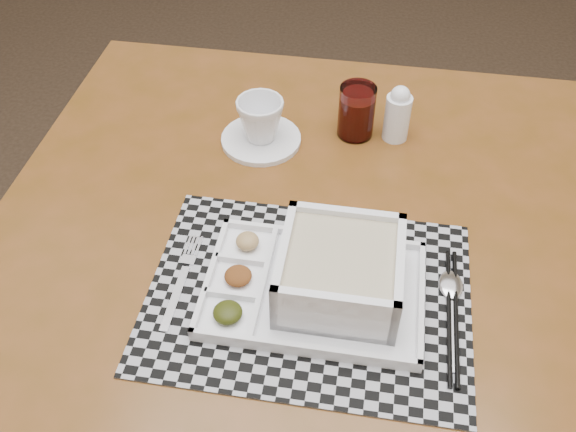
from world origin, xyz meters
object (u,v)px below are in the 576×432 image
object	(u,v)px
dining_table	(311,273)
serving_tray	(330,278)
cup	(260,120)
creamer_bottle	(398,114)
juice_glass	(356,113)

from	to	relation	value
dining_table	serving_tray	xyz separation A→B (m)	(0.04, -0.11, 0.12)
dining_table	cup	bearing A→B (deg)	117.48
cup	dining_table	bearing A→B (deg)	-69.32
creamer_bottle	juice_glass	bearing A→B (deg)	179.47
juice_glass	cup	bearing A→B (deg)	-164.45
serving_tray	cup	bearing A→B (deg)	114.83
cup	juice_glass	world-z (taller)	juice_glass
serving_tray	juice_glass	bearing A→B (deg)	87.94
serving_tray	juice_glass	world-z (taller)	juice_glass
serving_tray	cup	size ratio (longest dim) A/B	3.72
dining_table	juice_glass	xyz separation A→B (m)	(0.05, 0.28, 0.13)
cup	juice_glass	size ratio (longest dim) A/B	0.86
juice_glass	creamer_bottle	world-z (taller)	creamer_bottle
dining_table	creamer_bottle	distance (m)	0.34
serving_tray	juice_glass	distance (m)	0.39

